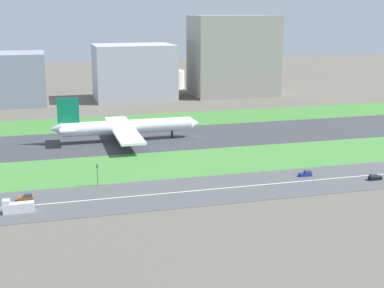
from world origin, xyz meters
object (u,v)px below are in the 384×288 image
Objects in this scene: truck_0 at (18,207)px; fuel_tank_east at (216,78)px; traffic_light at (97,173)px; fuel_tank_west at (128,78)px; hangar_building at (134,72)px; terminal_building at (1,79)px; car_1 at (26,197)px; car_2 at (306,174)px; car_0 at (375,177)px; fuel_tank_centre at (168,79)px; airliner at (124,127)px; office_tower at (233,56)px.

truck_0 is 0.43× the size of fuel_tank_east.
fuel_tank_west is at bearing 78.69° from traffic_light.
fuel_tank_east is at bearing 32.91° from hangar_building.
car_1 is at bearing -84.54° from terminal_building.
car_2 is 1.00× the size of car_0.
airliner is at bearing -109.47° from fuel_tank_centre.
fuel_tank_centre is 1.22× the size of fuel_tank_east.
car_0 is at bearing -86.06° from fuel_tank_centre.
fuel_tank_centre reaches higher than car_0.
hangar_building reaches higher than truck_0.
car_1 is at bearing -120.30° from fuel_tank_east.
car_1 is 0.19× the size of fuel_tank_centre.
traffic_light is (21.99, 7.99, 3.37)m from car_1.
car_2 is 1.00× the size of car_1.
airliner is 127.78m from terminal_building.
car_2 is 22.52m from car_0.
fuel_tank_west is 66.88m from fuel_tank_east.
terminal_building reaches higher than traffic_light.
hangar_building is 2.11× the size of fuel_tank_centre.
fuel_tank_centre is at bearing 70.53° from airliner.
office_tower is at bearing -52.81° from fuel_tank_centre.
traffic_light is 0.37× the size of fuel_tank_east.
car_1 is at bearing -101.77° from truck_0.
car_1 is at bearing -109.12° from hangar_building.
airliner is at bearing 127.60° from car_2.
traffic_light is at bearing -116.80° from fuel_tank_east.
traffic_light is (-90.13, 17.99, 3.37)m from car_0.
fuel_tank_east is (150.03, 45.00, -9.33)m from terminal_building.
airliner is 168.64m from fuel_tank_centre.
traffic_light reaches higher than truck_0.
airliner reaches higher than car_1.
terminal_building is at bearing -56.00° from car_0.
hangar_building is 56.69m from fuel_tank_centre.
terminal_building is (-39.39, 174.01, 11.19)m from traffic_light.
hangar_building reaches higher than terminal_building.
fuel_tank_centre is at bearing 127.19° from office_tower.
office_tower reaches higher than traffic_light.
car_0 is 194.47m from office_tower.
office_tower reaches higher than car_1.
traffic_light is 179.27m from hangar_building.
terminal_building is at bearing 102.76° from traffic_light.
fuel_tank_centre is (95.77, 227.00, 5.43)m from car_1.
truck_0 is 256.45m from fuel_tank_centre.
car_0 is 0.61× the size of traffic_light.
hangar_building is (23.52, 114.00, 11.10)m from airliner.
truck_0 is at bearing 0.00° from car_0.
office_tower reaches higher than fuel_tank_west.
hangar_building reaches higher than car_1.
terminal_building is (-15.32, 192.00, 13.81)m from truck_0.
fuel_tank_west is (2.69, 45.00, -9.09)m from hangar_building.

